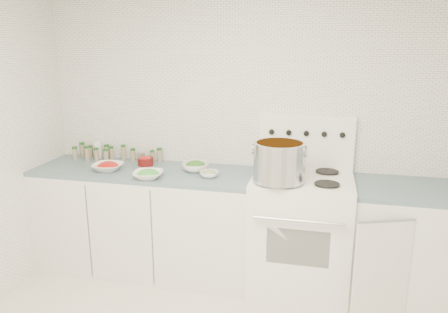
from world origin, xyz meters
TOP-DOWN VIEW (x-y plane):
  - room_walls at (0.00, 0.00)m, footprint 3.54×3.04m
  - counter_left at (-0.82, 1.19)m, footprint 1.85×0.62m
  - stove at (0.48, 1.19)m, footprint 0.76×0.70m
  - counter_right at (1.30, 1.19)m, footprint 0.89×0.77m
  - stock_pot at (0.31, 1.00)m, footprint 0.39×0.37m
  - bowl_tomato at (-1.10, 1.09)m, footprint 0.25×0.25m
  - bowl_snowpea at (-0.70, 0.97)m, footprint 0.27×0.27m
  - bowl_broccoli at (-0.40, 1.24)m, footprint 0.23×0.23m
  - bowl_zucchini at (-0.24, 1.11)m, footprint 0.16×0.16m
  - bowl_pepper at (-0.87, 1.32)m, footprint 0.13×0.13m
  - salt_canister at (-1.39, 1.45)m, footprint 0.10×0.10m
  - tin_can at (-0.95, 1.41)m, footprint 0.08×0.08m
  - spice_cluster at (-1.25, 1.41)m, footprint 0.82×0.16m

SIDE VIEW (x-z plane):
  - counter_right at x=1.30m, z-range 0.00..0.90m
  - counter_left at x=-0.82m, z-range 0.00..0.90m
  - stove at x=0.48m, z-range -0.18..1.18m
  - bowl_zucchini at x=-0.24m, z-range 0.90..0.96m
  - bowl_snowpea at x=-0.70m, z-range 0.89..0.97m
  - bowl_tomato at x=-1.10m, z-range 0.89..0.98m
  - bowl_pepper at x=-0.87m, z-range 0.90..0.98m
  - bowl_broccoli at x=-0.40m, z-range 0.90..0.99m
  - tin_can at x=-0.95m, z-range 0.90..0.99m
  - spice_cluster at x=-1.25m, z-range 0.89..1.03m
  - salt_canister at x=-1.39m, z-range 0.90..1.05m
  - stock_pot at x=0.31m, z-range 0.96..1.24m
  - room_walls at x=0.00m, z-range 0.30..2.82m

